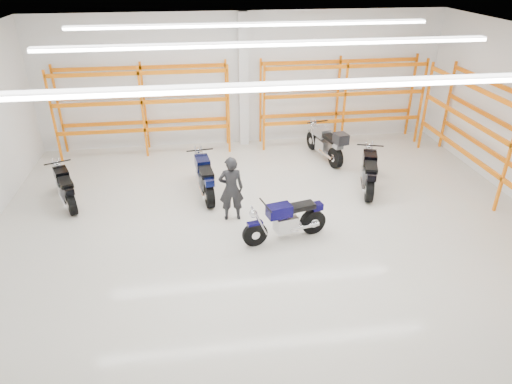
{
  "coord_description": "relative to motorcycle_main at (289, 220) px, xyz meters",
  "views": [
    {
      "loc": [
        -1.75,
        -9.62,
        6.17
      ],
      "look_at": [
        -0.32,
        0.5,
        0.78
      ],
      "focal_mm": 32.0,
      "sensor_mm": 36.0,
      "label": 1
    }
  ],
  "objects": [
    {
      "name": "ground",
      "position": [
        -0.32,
        0.52,
        -0.49
      ],
      "size": [
        14.0,
        14.0,
        0.0
      ],
      "primitive_type": "plane",
      "color": "beige",
      "rests_on": "ground"
    },
    {
      "name": "room_shell",
      "position": [
        -0.32,
        0.55,
        2.79
      ],
      "size": [
        14.02,
        12.02,
        4.51
      ],
      "color": "white",
      "rests_on": "ground"
    },
    {
      "name": "motorcycle_main",
      "position": [
        0.0,
        0.0,
        0.0
      ],
      "size": [
        2.12,
        0.8,
        1.05
      ],
      "color": "black",
      "rests_on": "ground"
    },
    {
      "name": "motorcycle_back_a",
      "position": [
        -5.67,
        2.51,
        -0.0
      ],
      "size": [
        1.02,
        2.01,
        1.04
      ],
      "color": "black",
      "rests_on": "ground"
    },
    {
      "name": "motorcycle_back_b",
      "position": [
        -1.9,
        2.52,
        0.04
      ],
      "size": [
        0.77,
        2.32,
        1.14
      ],
      "color": "black",
      "rests_on": "ground"
    },
    {
      "name": "motorcycle_back_c",
      "position": [
        2.19,
        4.4,
        0.1
      ],
      "size": [
        0.94,
        2.38,
        1.23
      ],
      "color": "black",
      "rests_on": "ground"
    },
    {
      "name": "motorcycle_back_d",
      "position": [
        2.81,
        2.19,
        0.04
      ],
      "size": [
        1.03,
        2.27,
        1.14
      ],
      "color": "black",
      "rests_on": "ground"
    },
    {
      "name": "standing_man",
      "position": [
        -1.27,
        1.11,
        0.38
      ],
      "size": [
        0.64,
        0.42,
        1.74
      ],
      "primitive_type": "imported",
      "rotation": [
        0.0,
        0.0,
        3.14
      ],
      "color": "black",
      "rests_on": "ground"
    },
    {
      "name": "structural_column",
      "position": [
        -0.32,
        6.34,
        1.76
      ],
      "size": [
        0.32,
        0.32,
        4.5
      ],
      "primitive_type": "cube",
      "color": "white",
      "rests_on": "ground"
    },
    {
      "name": "pallet_racking_back_left",
      "position": [
        -3.72,
        6.0,
        1.29
      ],
      "size": [
        5.67,
        0.87,
        3.0
      ],
      "color": "orange",
      "rests_on": "ground"
    },
    {
      "name": "pallet_racking_back_right",
      "position": [
        3.08,
        6.0,
        1.29
      ],
      "size": [
        5.67,
        0.87,
        3.0
      ],
      "color": "orange",
      "rests_on": "ground"
    }
  ]
}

